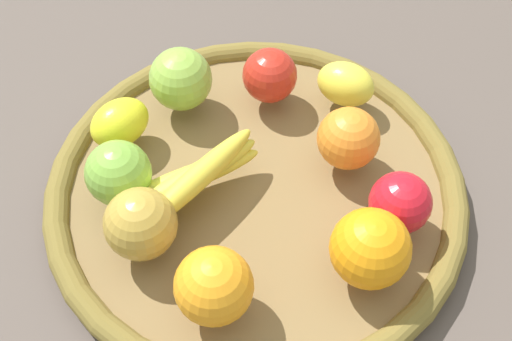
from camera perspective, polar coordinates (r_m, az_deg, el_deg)
The scene contains 13 objects.
ground_plane at distance 0.78m, azimuth -0.00°, elevation -2.46°, with size 2.40×2.40×0.00m, color #544942.
basket at distance 0.77m, azimuth -0.00°, elevation -1.74°, with size 0.47×0.47×0.04m.
banana_bunch at distance 0.73m, azimuth -5.40°, elevation -0.68°, with size 0.11×0.17×0.05m.
orange_2 at distance 0.64m, azimuth -3.53°, elevation -9.57°, with size 0.08×0.08×0.08m, color orange.
apple_4 at distance 0.73m, azimuth -11.37°, elevation -0.22°, with size 0.07×0.07×0.07m, color #7DB53F.
apple_2 at distance 0.71m, azimuth 11.90°, elevation -2.64°, with size 0.06×0.06×0.06m, color red.
orange_0 at distance 0.75m, azimuth 7.69°, elevation 2.66°, with size 0.07×0.07×0.07m, color orange.
lemon_0 at distance 0.82m, azimuth 7.46°, elevation 7.14°, with size 0.07×0.05×0.05m, color yellow.
orange_1 at distance 0.67m, azimuth 9.48°, elevation -6.41°, with size 0.08×0.08×0.08m, color orange.
apple_1 at distance 0.81m, azimuth 1.15°, elevation 7.91°, with size 0.07×0.07×0.07m, color red.
apple_0 at distance 0.81m, azimuth -6.28°, elevation 7.57°, with size 0.07×0.07×0.07m, color #8FBB44.
lemon_1 at distance 0.79m, azimuth -11.26°, elevation 3.91°, with size 0.07×0.05×0.05m, color yellow.
apple_3 at distance 0.69m, azimuth -9.57°, elevation -4.39°, with size 0.07×0.07×0.07m, color #B89439.
Camera 1 is at (-0.23, 0.38, 0.64)m, focal length 48.13 mm.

